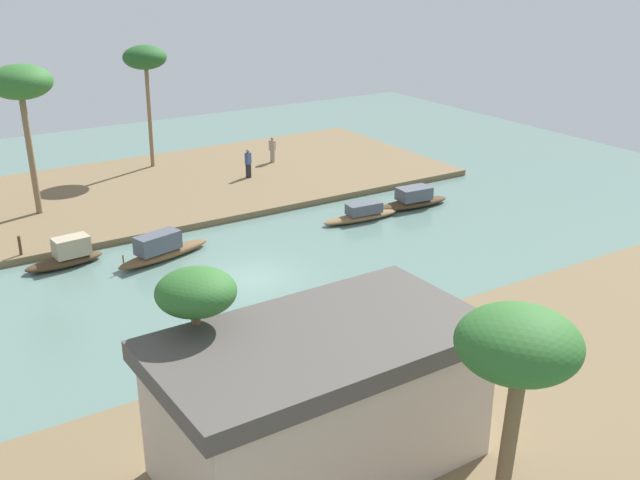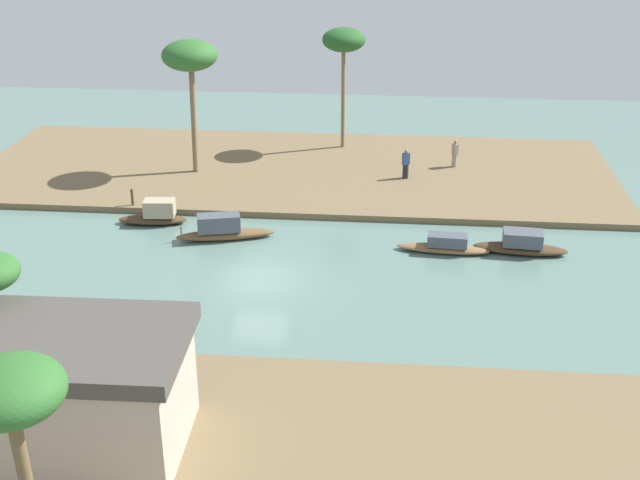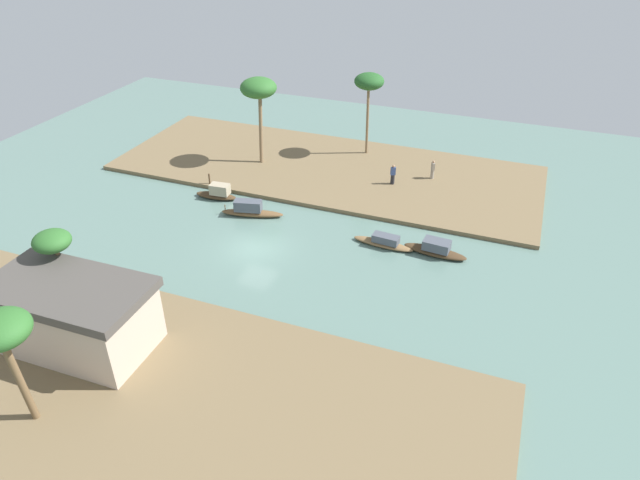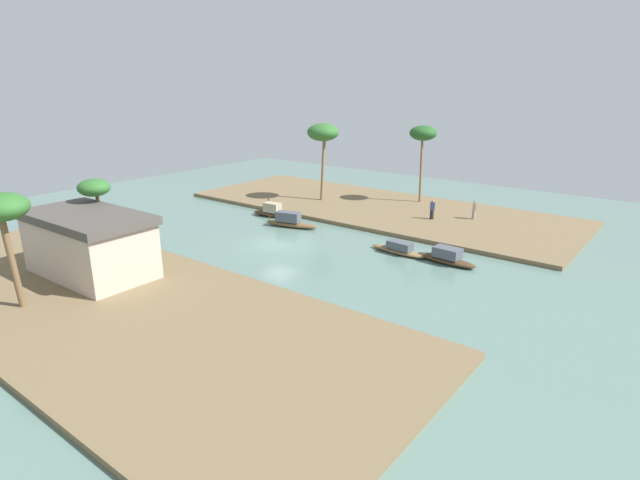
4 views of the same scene
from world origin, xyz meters
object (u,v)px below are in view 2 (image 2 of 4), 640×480
palm_tree_left_near (344,42)px  person_on_near_bank (455,154)px  sampan_with_tall_canopy (521,245)px  sampan_open_hull (155,215)px  palm_tree_left_far (190,58)px  palm_tree_right_short (11,397)px  riverside_building (48,390)px  person_by_mooring (406,165)px  sampan_midstream (223,230)px  mooring_post (132,197)px  sampan_near_left_bank (444,246)px

palm_tree_left_near → person_on_near_bank: bearing=155.4°
sampan_with_tall_canopy → person_on_near_bank: 11.69m
sampan_open_hull → palm_tree_left_far: bearing=-98.6°
sampan_with_tall_canopy → person_on_near_bank: person_on_near_bank is taller
palm_tree_left_far → palm_tree_right_short: bearing=95.4°
sampan_open_hull → sampan_with_tall_canopy: (-18.49, 1.96, -0.06)m
palm_tree_right_short → riverside_building: (1.59, -5.10, -3.41)m
sampan_open_hull → person_by_mooring: 14.81m
riverside_building → person_by_mooring: bearing=-114.5°
palm_tree_left_far → sampan_midstream: bearing=110.3°
palm_tree_right_short → person_on_near_bank: bearing=-110.7°
person_on_near_bank → mooring_post: bearing=-94.9°
sampan_near_left_bank → palm_tree_left_far: (14.33, -9.65, 6.73)m
mooring_post → riverside_building: (-3.50, 20.07, 1.56)m
palm_tree_left_near → person_by_mooring: bearing=126.3°
palm_tree_right_short → sampan_open_hull: bearing=-81.8°
sampan_near_left_bank → palm_tree_right_short: size_ratio=0.71×
person_on_near_bank → sampan_with_tall_canopy: bearing=-16.1°
sampan_midstream → riverside_building: 17.07m
sampan_midstream → mooring_post: sampan_midstream is taller
person_on_near_bank → riverside_building: 31.30m
sampan_near_left_bank → sampan_midstream: 10.97m
sampan_midstream → riverside_building: (2.05, 16.84, 1.86)m
person_by_mooring → palm_tree_right_short: (9.55, 30.74, 4.65)m
person_by_mooring → riverside_building: size_ratio=0.20×
palm_tree_left_far → riverside_building: size_ratio=0.88×
palm_tree_left_far → sampan_with_tall_canopy: bearing=152.4°
sampan_midstream → palm_tree_right_short: (0.46, 21.94, 5.26)m
palm_tree_left_far → riverside_building: 26.39m
sampan_near_left_bank → sampan_with_tall_canopy: 3.68m
sampan_open_hull → sampan_midstream: (-3.87, 1.65, 0.02)m
palm_tree_right_short → palm_tree_left_far: bearing=-84.6°
sampan_with_tall_canopy → palm_tree_right_short: bearing=59.6°
sampan_near_left_bank → sampan_with_tall_canopy: sampan_with_tall_canopy is taller
sampan_midstream → sampan_near_left_bank: bearing=163.1°
mooring_post → palm_tree_right_short: palm_tree_right_short is taller
mooring_post → sampan_open_hull: bearing=136.7°
person_on_near_bank → mooring_post: person_on_near_bank is taller
person_by_mooring → palm_tree_left_far: bearing=149.3°
palm_tree_right_short → mooring_post: bearing=-78.6°
sampan_near_left_bank → person_by_mooring: bearing=-74.6°
person_on_near_bank → palm_tree_left_near: size_ratio=0.22×
person_on_near_bank → person_by_mooring: person_by_mooring is taller
sampan_open_hull → mooring_post: (1.68, -1.58, 0.31)m
person_by_mooring → palm_tree_right_short: palm_tree_right_short is taller
person_by_mooring → palm_tree_left_near: bearing=97.0°
sampan_midstream → person_by_mooring: size_ratio=2.85×
sampan_open_hull → palm_tree_right_short: (-3.41, 23.59, 5.28)m
sampan_with_tall_canopy → person_by_mooring: 10.67m
sampan_near_left_bank → person_on_near_bank: size_ratio=2.70×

